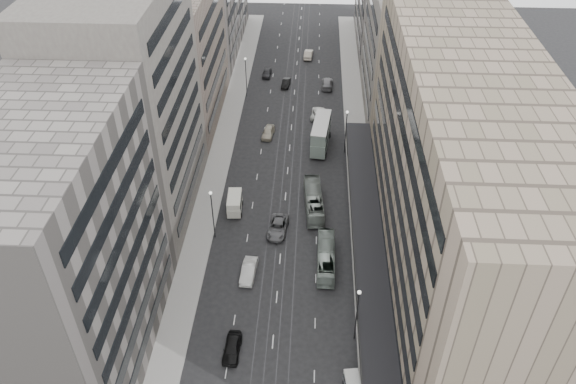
% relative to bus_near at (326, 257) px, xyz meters
% --- Properties ---
extents(ground, '(220.00, 220.00, 0.00)m').
position_rel_bus_near_xyz_m(ground, '(-6.32, -7.22, -1.37)').
color(ground, black).
rests_on(ground, ground).
extents(sidewalk_right, '(4.00, 125.00, 0.15)m').
position_rel_bus_near_xyz_m(sidewalk_right, '(5.68, 30.28, -1.29)').
color(sidewalk_right, gray).
rests_on(sidewalk_right, ground).
extents(sidewalk_left, '(4.00, 125.00, 0.15)m').
position_rel_bus_near_xyz_m(sidewalk_left, '(-18.32, 30.28, -1.29)').
color(sidewalk_left, gray).
rests_on(sidewalk_left, ground).
extents(department_store, '(19.20, 60.00, 30.00)m').
position_rel_bus_near_xyz_m(department_store, '(15.14, 0.78, 13.58)').
color(department_store, gray).
rests_on(department_store, ground).
extents(building_right_mid, '(15.00, 28.00, 24.00)m').
position_rel_bus_near_xyz_m(building_right_mid, '(15.18, 44.78, 10.63)').
color(building_right_mid, '#504B46').
rests_on(building_right_mid, ground).
extents(building_left_a, '(15.00, 28.00, 30.00)m').
position_rel_bus_near_xyz_m(building_left_a, '(-27.82, -15.22, 13.63)').
color(building_left_a, slate).
rests_on(building_left_a, ground).
extents(building_left_b, '(15.00, 26.00, 34.00)m').
position_rel_bus_near_xyz_m(building_left_b, '(-27.82, 11.78, 15.63)').
color(building_left_b, '#504B46').
rests_on(building_left_b, ground).
extents(building_left_c, '(15.00, 28.00, 25.00)m').
position_rel_bus_near_xyz_m(building_left_c, '(-27.82, 38.78, 11.13)').
color(building_left_c, '#665B4F').
rests_on(building_left_c, ground).
extents(lamp_right_near, '(0.44, 0.44, 8.32)m').
position_rel_bus_near_xyz_m(lamp_right_near, '(3.38, -12.22, 3.84)').
color(lamp_right_near, '#262628').
rests_on(lamp_right_near, ground).
extents(lamp_right_far, '(0.44, 0.44, 8.32)m').
position_rel_bus_near_xyz_m(lamp_right_far, '(3.38, 27.78, 3.84)').
color(lamp_right_far, '#262628').
rests_on(lamp_right_far, ground).
extents(lamp_left_near, '(0.44, 0.44, 8.32)m').
position_rel_bus_near_xyz_m(lamp_left_near, '(-16.02, 4.78, 3.84)').
color(lamp_left_near, '#262628').
rests_on(lamp_left_near, ground).
extents(lamp_left_far, '(0.44, 0.44, 8.32)m').
position_rel_bus_near_xyz_m(lamp_left_far, '(-16.02, 47.78, 3.84)').
color(lamp_left_far, '#262628').
rests_on(lamp_left_far, ground).
extents(bus_near, '(2.38, 9.83, 2.73)m').
position_rel_bus_near_xyz_m(bus_near, '(0.00, 0.00, 0.00)').
color(bus_near, gray).
rests_on(bus_near, ground).
extents(bus_far, '(3.37, 10.81, 2.96)m').
position_rel_bus_near_xyz_m(bus_far, '(-1.84, 12.08, 0.12)').
color(bus_far, gray).
rests_on(bus_far, ground).
extents(double_decker, '(3.75, 9.57, 5.10)m').
position_rel_bus_near_xyz_m(double_decker, '(-0.86, 29.37, 1.39)').
color(double_decker, slate).
rests_on(double_decker, ground).
extents(panel_van, '(2.41, 4.61, 2.84)m').
position_rel_bus_near_xyz_m(panel_van, '(-13.85, 10.81, 0.20)').
color(panel_van, beige).
rests_on(panel_van, ground).
extents(sedan_0, '(2.08, 4.79, 1.61)m').
position_rel_bus_near_xyz_m(sedan_0, '(-10.94, -14.93, -0.56)').
color(sedan_0, black).
rests_on(sedan_0, ground).
extents(sedan_1, '(2.13, 5.18, 1.67)m').
position_rel_bus_near_xyz_m(sedan_1, '(-10.31, -2.58, -0.53)').
color(sedan_1, silver).
rests_on(sedan_1, ground).
extents(sedan_2, '(3.26, 6.05, 1.61)m').
position_rel_bus_near_xyz_m(sedan_2, '(-6.99, 6.43, -0.56)').
color(sedan_2, '#555557').
rests_on(sedan_2, ground).
extents(sedan_4, '(2.46, 4.94, 1.62)m').
position_rel_bus_near_xyz_m(sedan_4, '(-10.44, 32.47, -0.56)').
color(sedan_4, '#B5AC96').
rests_on(sedan_4, ground).
extents(sedan_5, '(1.93, 4.38, 1.40)m').
position_rel_bus_near_xyz_m(sedan_5, '(-8.22, 52.40, -0.67)').
color(sedan_5, black).
rests_on(sedan_5, ground).
extents(sedan_6, '(2.89, 5.51, 1.48)m').
position_rel_bus_near_xyz_m(sedan_6, '(-1.41, 40.04, -0.63)').
color(sedan_6, silver).
rests_on(sedan_6, ground).
extents(sedan_7, '(2.53, 5.77, 1.65)m').
position_rel_bus_near_xyz_m(sedan_7, '(0.43, 52.45, -0.54)').
color(sedan_7, slate).
rests_on(sedan_7, ground).
extents(sedan_8, '(1.98, 4.45, 1.49)m').
position_rel_bus_near_xyz_m(sedan_8, '(-12.60, 56.85, -0.62)').
color(sedan_8, '#262628').
rests_on(sedan_8, ground).
extents(sedan_9, '(2.18, 5.27, 1.70)m').
position_rel_bus_near_xyz_m(sedan_9, '(-3.79, 66.80, -0.52)').
color(sedan_9, '#BCAF9C').
rests_on(sedan_9, ground).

